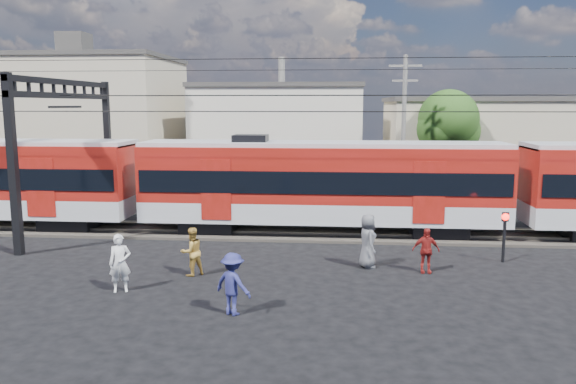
% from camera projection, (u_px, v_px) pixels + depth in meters
% --- Properties ---
extents(ground, '(120.00, 120.00, 0.00)m').
position_uv_depth(ground, '(261.00, 291.00, 17.64)').
color(ground, black).
rests_on(ground, ground).
extents(track_bed, '(70.00, 3.40, 0.12)m').
position_uv_depth(track_bed, '(285.00, 232.00, 25.50)').
color(track_bed, '#2D2823').
rests_on(track_bed, ground).
extents(rail_near, '(70.00, 0.12, 0.12)m').
position_uv_depth(rail_near, '(283.00, 233.00, 24.74)').
color(rail_near, '#59544C').
rests_on(rail_near, track_bed).
extents(rail_far, '(70.00, 0.12, 0.12)m').
position_uv_depth(rail_far, '(286.00, 226.00, 26.22)').
color(rail_far, '#59544C').
rests_on(rail_far, track_bed).
extents(commuter_train, '(50.30, 3.08, 4.17)m').
position_uv_depth(commuter_train, '(327.00, 182.00, 24.97)').
color(commuter_train, black).
rests_on(commuter_train, ground).
extents(catenary, '(70.00, 9.30, 7.52)m').
position_uv_depth(catenary, '(95.00, 119.00, 25.46)').
color(catenary, black).
rests_on(catenary, ground).
extents(building_west, '(14.28, 10.20, 9.30)m').
position_uv_depth(building_west, '(79.00, 120.00, 42.00)').
color(building_west, '#B5A88A').
rests_on(building_west, ground).
extents(building_midwest, '(12.24, 12.24, 7.30)m').
position_uv_depth(building_midwest, '(282.00, 132.00, 43.82)').
color(building_midwest, beige).
rests_on(building_midwest, ground).
extents(building_mideast, '(16.32, 10.20, 6.30)m').
position_uv_depth(building_mideast, '(503.00, 142.00, 39.56)').
color(building_mideast, '#B5A88A').
rests_on(building_mideast, ground).
extents(utility_pole_mid, '(1.80, 0.24, 8.50)m').
position_uv_depth(utility_pole_mid, '(404.00, 128.00, 31.18)').
color(utility_pole_mid, slate).
rests_on(utility_pole_mid, ground).
extents(tree_near, '(3.82, 3.64, 6.72)m').
position_uv_depth(tree_near, '(451.00, 124.00, 33.93)').
color(tree_near, '#382619').
rests_on(tree_near, ground).
extents(pedestrian_a, '(0.78, 0.64, 1.83)m').
position_uv_depth(pedestrian_a, '(120.00, 263.00, 17.49)').
color(pedestrian_a, silver).
rests_on(pedestrian_a, ground).
extents(pedestrian_b, '(1.03, 1.02, 1.68)m').
position_uv_depth(pedestrian_b, '(192.00, 252.00, 19.16)').
color(pedestrian_b, '#B58B38').
rests_on(pedestrian_b, ground).
extents(pedestrian_c, '(1.31, 1.11, 1.76)m').
position_uv_depth(pedestrian_c, '(233.00, 284.00, 15.57)').
color(pedestrian_c, navy).
rests_on(pedestrian_c, ground).
extents(pedestrian_d, '(0.95, 0.43, 1.60)m').
position_uv_depth(pedestrian_d, '(426.00, 250.00, 19.47)').
color(pedestrian_d, maroon).
rests_on(pedestrian_d, ground).
extents(pedestrian_e, '(0.83, 1.07, 1.95)m').
position_uv_depth(pedestrian_e, '(368.00, 241.00, 20.09)').
color(pedestrian_e, '#525257').
rests_on(pedestrian_e, ground).
extents(crossing_signal, '(0.28, 0.28, 1.90)m').
position_uv_depth(crossing_signal, '(505.00, 228.00, 20.68)').
color(crossing_signal, black).
rests_on(crossing_signal, ground).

